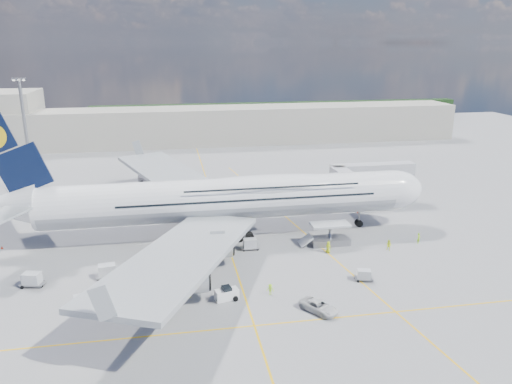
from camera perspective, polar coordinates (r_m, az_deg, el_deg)
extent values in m
plane|color=gray|center=(79.72, -2.73, -7.57)|extent=(300.00, 300.00, 0.00)
cube|color=#F3B60C|center=(79.72, -2.73, -7.56)|extent=(0.25, 220.00, 0.01)
cube|color=#F3B60C|center=(62.21, -0.20, -15.04)|extent=(120.00, 0.25, 0.01)
cube|color=#F3B60C|center=(91.38, 5.18, -4.36)|extent=(14.16, 99.06, 0.01)
cylinder|color=white|center=(86.59, -3.67, -0.77)|extent=(62.00, 7.20, 7.20)
cylinder|color=#9EA0A5|center=(86.64, -3.67, -0.86)|extent=(60.76, 7.13, 7.13)
ellipsoid|color=white|center=(87.24, 1.53, 0.75)|extent=(36.00, 6.84, 3.76)
ellipsoid|color=white|center=(95.03, 15.23, 0.26)|extent=(11.52, 7.20, 7.20)
ellipsoid|color=black|center=(96.29, 17.00, 0.69)|extent=(3.84, 4.16, 1.44)
cone|color=white|center=(89.80, -26.80, -1.41)|extent=(10.00, 6.84, 6.84)
cube|color=black|center=(87.17, -26.29, 4.16)|extent=(11.02, 0.46, 14.61)
cube|color=#999EA3|center=(105.66, -9.25, 1.59)|extent=(25.49, 39.15, 3.35)
cube|color=#999EA3|center=(67.78, -8.43, -7.09)|extent=(25.49, 39.15, 3.35)
cylinder|color=#B7BABF|center=(99.30, -6.20, -0.71)|extent=(5.20, 3.50, 3.50)
cylinder|color=#B7BABF|center=(109.19, -8.97, 0.79)|extent=(5.20, 3.50, 3.50)
cylinder|color=#B7BABF|center=(75.86, -4.77, -6.27)|extent=(5.20, 3.50, 3.50)
cylinder|color=#B7BABF|center=(66.09, -7.80, -10.01)|extent=(5.20, 3.50, 3.50)
cylinder|color=gray|center=(94.04, 11.70, -2.61)|extent=(0.44, 0.44, 3.80)
cylinder|color=black|center=(94.56, 11.65, -3.50)|extent=(1.30, 0.90, 1.30)
cylinder|color=gray|center=(88.08, -3.62, -3.62)|extent=(0.56, 0.56, 3.80)
cylinder|color=black|center=(91.57, -3.84, -3.79)|extent=(1.50, 0.90, 1.50)
cube|color=#B7B7BC|center=(100.28, 10.07, 1.62)|extent=(3.00, 10.00, 2.60)
cube|color=#B7B7BC|center=(107.70, 13.16, 2.48)|extent=(18.00, 3.00, 2.60)
cylinder|color=gray|center=(104.61, 10.44, 0.21)|extent=(0.80, 0.80, 7.10)
cylinder|color=black|center=(105.52, 10.35, -1.40)|extent=(0.90, 0.80, 0.90)
cylinder|color=gray|center=(111.95, 16.81, 0.85)|extent=(1.00, 1.00, 7.10)
cube|color=gray|center=(112.81, 16.68, -0.69)|extent=(2.00, 2.00, 0.80)
cylinder|color=#B7B7BC|center=(96.85, 10.83, 1.04)|extent=(3.60, 3.60, 2.80)
cube|color=silver|center=(84.66, 8.47, -3.70)|extent=(6.50, 3.20, 0.35)
cube|color=gray|center=(85.72, 8.39, -5.54)|extent=(6.50, 3.20, 1.10)
cube|color=gray|center=(85.17, 8.43, -4.61)|extent=(0.22, 1.99, 3.00)
cylinder|color=black|center=(83.98, 6.95, -6.11)|extent=(0.70, 0.30, 0.70)
cube|color=silver|center=(84.36, 5.68, -5.49)|extent=(2.16, 2.60, 1.60)
cylinder|color=gray|center=(122.76, -24.75, 5.68)|extent=(0.70, 0.70, 25.00)
cube|color=gray|center=(121.32, -25.48, 11.56)|extent=(3.00, 0.40, 0.60)
cube|color=#B2AD9E|center=(169.48, -7.07, 7.49)|extent=(180.00, 16.00, 12.00)
cube|color=#193814|center=(219.63, 2.82, 9.15)|extent=(160.00, 6.00, 8.00)
cube|color=gray|center=(76.40, -16.60, -9.11)|extent=(3.41, 2.10, 0.19)
cylinder|color=black|center=(76.05, -17.62, -9.44)|extent=(0.47, 0.19, 0.47)
cylinder|color=black|center=(76.89, -15.58, -8.96)|extent=(0.47, 0.19, 0.47)
cube|color=silver|center=(76.04, -16.66, -8.52)|extent=(2.55, 1.89, 1.61)
cube|color=gray|center=(69.55, -19.23, -12.10)|extent=(2.95, 2.04, 0.16)
cylinder|color=black|center=(69.33, -20.18, -12.41)|extent=(0.39, 0.16, 0.39)
cylinder|color=black|center=(69.90, -18.27, -11.96)|extent=(0.39, 0.16, 0.39)
cube|color=silver|center=(69.22, -19.28, -11.58)|extent=(2.23, 1.78, 1.34)
cube|color=gray|center=(79.30, -13.81, -7.90)|extent=(3.43, 2.19, 0.19)
cylinder|color=black|center=(78.88, -14.76, -8.22)|extent=(0.47, 0.19, 0.47)
cylinder|color=black|center=(79.85, -12.86, -7.77)|extent=(0.47, 0.19, 0.47)
cube|color=gray|center=(77.55, -24.16, -9.54)|extent=(3.50, 2.44, 0.19)
cylinder|color=black|center=(77.38, -25.18, -9.84)|extent=(0.47, 0.19, 0.47)
cylinder|color=black|center=(77.85, -23.13, -9.42)|extent=(0.47, 0.19, 0.47)
cube|color=silver|center=(77.20, -24.24, -8.98)|extent=(2.65, 2.12, 1.59)
cube|color=gray|center=(74.19, 12.20, -9.63)|extent=(2.84, 2.03, 0.15)
cylinder|color=black|center=(73.46, 11.60, -9.97)|extent=(0.37, 0.15, 0.37)
cylinder|color=black|center=(75.03, 12.78, -9.45)|extent=(0.37, 0.15, 0.37)
cube|color=silver|center=(73.90, 12.24, -9.16)|extent=(2.16, 1.76, 1.28)
cube|color=gray|center=(82.66, -0.68, -6.38)|extent=(2.94, 1.59, 0.18)
cylinder|color=black|center=(82.01, -1.42, -6.67)|extent=(0.43, 0.18, 0.43)
cylinder|color=black|center=(83.42, 0.05, -6.25)|extent=(0.43, 0.18, 0.43)
cube|color=silver|center=(82.35, -0.68, -5.88)|extent=(2.16, 1.49, 1.46)
cube|color=white|center=(67.47, -3.36, -11.61)|extent=(3.31, 2.07, 1.42)
cube|color=black|center=(67.06, -3.38, -10.95)|extent=(1.36, 1.53, 0.55)
cylinder|color=black|center=(67.04, -4.24, -12.23)|extent=(0.70, 0.27, 0.70)
cylinder|color=black|center=(68.31, -2.49, -11.61)|extent=(0.70, 0.27, 0.70)
cube|color=gray|center=(107.55, -12.12, -0.85)|extent=(6.84, 3.38, 2.02)
cube|color=white|center=(107.04, -12.56, 0.11)|extent=(5.16, 3.22, 2.22)
cube|color=white|center=(107.22, -10.81, -0.32)|extent=(2.14, 2.57, 1.61)
cube|color=black|center=(107.15, -10.44, -0.20)|extent=(0.46, 2.01, 0.91)
cylinder|color=black|center=(106.52, -10.93, -1.21)|extent=(1.11, 0.35, 1.11)
cylinder|color=black|center=(108.90, -13.26, -0.95)|extent=(1.11, 0.35, 1.11)
cube|color=red|center=(107.23, -12.54, -0.25)|extent=(5.22, 3.28, 0.50)
cube|color=gray|center=(122.15, -11.69, 1.29)|extent=(6.98, 5.64, 2.06)
cube|color=white|center=(121.68, -12.09, 2.16)|extent=(5.55, 4.80, 2.26)
cube|color=white|center=(121.86, -10.51, 1.78)|extent=(2.83, 2.99, 1.65)
cube|color=black|center=(121.80, -10.18, 1.89)|extent=(1.22, 1.83, 0.93)
cylinder|color=black|center=(121.08, -10.62, 0.99)|extent=(1.13, 0.36, 1.13)
cylinder|color=black|center=(123.50, -12.72, 1.17)|extent=(1.13, 0.36, 1.13)
imported|color=silver|center=(65.20, 7.19, -12.85)|extent=(4.92, 5.58, 1.43)
imported|color=#B6FF1A|center=(89.27, 18.10, -5.05)|extent=(0.79, 0.79, 1.85)
imported|color=#EAFF1A|center=(84.87, 14.95, -5.92)|extent=(1.13, 1.13, 1.84)
imported|color=#C0DB17|center=(68.40, -7.68, -11.12)|extent=(0.51, 1.16, 1.97)
imported|color=#D8EF19|center=(82.10, 8.27, -6.25)|extent=(1.10, 1.11, 1.94)
imported|color=#AFFA1A|center=(68.61, 1.64, -11.06)|extent=(1.14, 0.87, 1.56)
cone|color=red|center=(102.10, 11.58, -2.19)|extent=(0.45, 0.45, 0.57)
cube|color=red|center=(102.19, 11.57, -2.33)|extent=(0.39, 0.39, 0.03)
cone|color=red|center=(107.95, -12.71, -1.25)|extent=(0.37, 0.37, 0.48)
cube|color=red|center=(108.02, -12.70, -1.36)|extent=(0.32, 0.32, 0.03)
cone|color=red|center=(115.75, -13.49, -0.08)|extent=(0.40, 0.40, 0.51)
cube|color=red|center=(115.82, -13.49, -0.19)|extent=(0.35, 0.35, 0.03)
cone|color=red|center=(81.36, -4.70, -6.88)|extent=(0.42, 0.42, 0.54)
cube|color=red|center=(81.46, -4.70, -7.04)|extent=(0.37, 0.37, 0.03)
cone|color=red|center=(72.47, -15.32, -10.58)|extent=(0.38, 0.38, 0.49)
cube|color=red|center=(72.58, -15.31, -10.74)|extent=(0.33, 0.33, 0.03)
cone|color=red|center=(93.10, -27.04, -5.65)|extent=(0.40, 0.40, 0.51)
cube|color=red|center=(93.18, -27.02, -5.78)|extent=(0.34, 0.34, 0.03)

